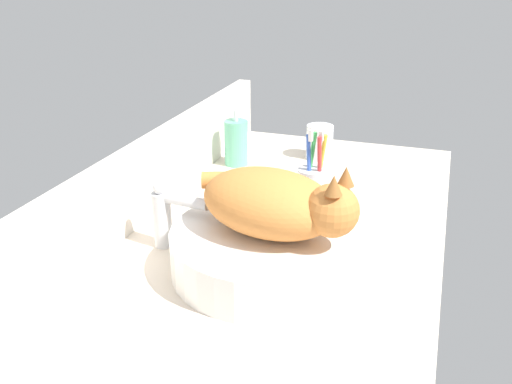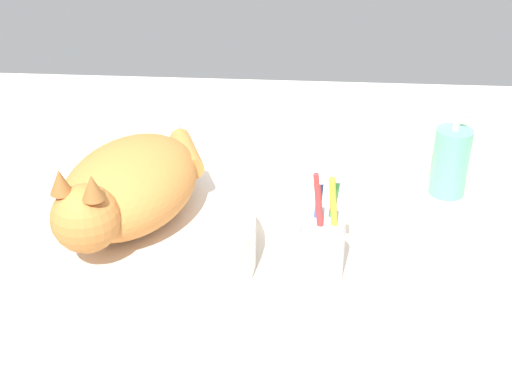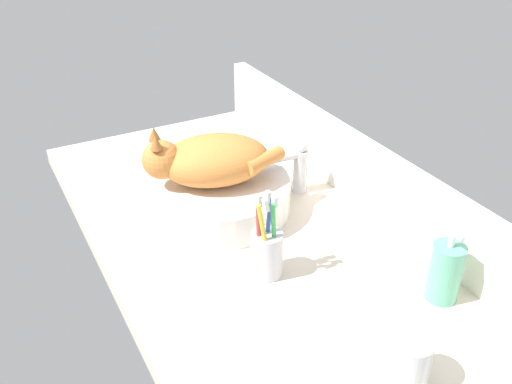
{
  "view_description": "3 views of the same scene",
  "coord_description": "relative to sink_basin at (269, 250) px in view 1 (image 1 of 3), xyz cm",
  "views": [
    {
      "loc": [
        -98.05,
        -28.4,
        53.24
      ],
      "look_at": [
        -1.1,
        4.32,
        9.28
      ],
      "focal_mm": 40.0,
      "sensor_mm": 36.0,
      "label": 1
    },
    {
      "loc": [
        10.53,
        -87.23,
        61.66
      ],
      "look_at": [
        4.13,
        0.33,
        11.31
      ],
      "focal_mm": 50.0,
      "sensor_mm": 36.0,
      "label": 2
    },
    {
      "loc": [
        92.51,
        -48.22,
        72.87
      ],
      "look_at": [
        -1.46,
        2.21,
        9.57
      ],
      "focal_mm": 40.0,
      "sensor_mm": 36.0,
      "label": 3
    }
  ],
  "objects": [
    {
      "name": "toothbrush_cup",
      "position": [
        26.94,
        -1.43,
        1.73
      ],
      "size": [
        6.41,
        6.41,
        18.69
      ],
      "color": "silver",
      "rests_on": "ground_plane"
    },
    {
      "name": "ground_plane",
      "position": [
        13.19,
        2.13,
        -5.82
      ],
      "size": [
        129.67,
        63.93,
        4.0
      ],
      "primitive_type": "cube",
      "color": "beige"
    },
    {
      "name": "backsplash_panel",
      "position": [
        13.19,
        32.29,
        4.24
      ],
      "size": [
        129.67,
        3.6,
        16.13
      ],
      "primitive_type": "cube",
      "color": "silver",
      "rests_on": "ground_plane"
    },
    {
      "name": "cat",
      "position": [
        -0.27,
        -1.34,
        9.58
      ],
      "size": [
        22.71,
        30.95,
        14.0
      ],
      "color": "orange",
      "rests_on": "sink_basin"
    },
    {
      "name": "soap_dispenser",
      "position": [
        48.84,
        24.35,
        2.25
      ],
      "size": [
        6.17,
        6.17,
        15.23
      ],
      "color": "#60B793",
      "rests_on": "ground_plane"
    },
    {
      "name": "faucet",
      "position": [
        1.93,
        20.8,
        3.48
      ],
      "size": [
        3.82,
        11.86,
        13.6
      ],
      "color": "silver",
      "rests_on": "ground_plane"
    },
    {
      "name": "sink_basin",
      "position": [
        0.0,
        0.0,
        0.0
      ],
      "size": [
        34.87,
        34.87,
        7.65
      ],
      "primitive_type": "cylinder",
      "color": "white",
      "rests_on": "ground_plane"
    },
    {
      "name": "water_glass",
      "position": [
        61.19,
        4.68,
        0.07
      ],
      "size": [
        7.33,
        7.33,
        9.02
      ],
      "color": "white",
      "rests_on": "ground_plane"
    }
  ]
}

